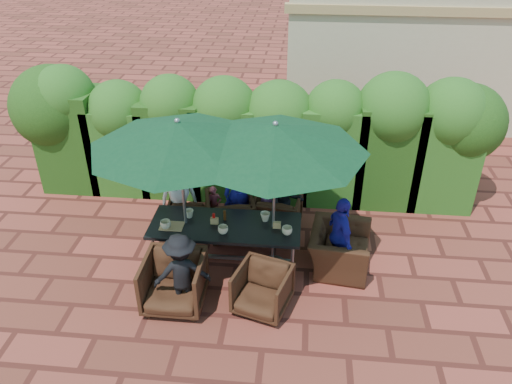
# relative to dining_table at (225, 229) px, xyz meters

# --- Properties ---
(ground) EXTENTS (80.00, 80.00, 0.00)m
(ground) POSITION_rel_dining_table_xyz_m (0.16, -0.04, -0.67)
(ground) COLOR brown
(ground) RESTS_ON ground
(dining_table) EXTENTS (2.29, 0.90, 0.75)m
(dining_table) POSITION_rel_dining_table_xyz_m (0.00, 0.00, 0.00)
(dining_table) COLOR black
(dining_table) RESTS_ON ground
(umbrella_left) EXTENTS (2.57, 2.57, 2.46)m
(umbrella_left) POSITION_rel_dining_table_xyz_m (-0.61, -0.00, 1.54)
(umbrella_left) COLOR gray
(umbrella_left) RESTS_ON ground
(umbrella_right) EXTENTS (2.62, 2.62, 2.46)m
(umbrella_right) POSITION_rel_dining_table_xyz_m (0.73, 0.03, 1.54)
(umbrella_right) COLOR gray
(umbrella_right) RESTS_ON ground
(chair_far_left) EXTENTS (0.74, 0.70, 0.69)m
(chair_far_left) POSITION_rel_dining_table_xyz_m (-0.78, 0.98, -0.33)
(chair_far_left) COLOR black
(chair_far_left) RESTS_ON ground
(chair_far_mid) EXTENTS (0.94, 0.91, 0.81)m
(chair_far_mid) POSITION_rel_dining_table_xyz_m (-0.05, 0.84, -0.27)
(chair_far_mid) COLOR black
(chair_far_mid) RESTS_ON ground
(chair_far_right) EXTENTS (0.86, 0.82, 0.79)m
(chair_far_right) POSITION_rel_dining_table_xyz_m (0.74, 1.00, -0.28)
(chair_far_right) COLOR black
(chair_far_right) RESTS_ON ground
(chair_near_left) EXTENTS (0.84, 0.78, 0.86)m
(chair_near_left) POSITION_rel_dining_table_xyz_m (-0.59, -0.97, -0.24)
(chair_near_left) COLOR black
(chair_near_left) RESTS_ON ground
(chair_near_right) EXTENTS (0.88, 0.85, 0.74)m
(chair_near_right) POSITION_rel_dining_table_xyz_m (0.66, -0.93, -0.31)
(chair_near_right) COLOR black
(chair_near_right) RESTS_ON ground
(chair_end_right) EXTENTS (0.79, 1.10, 0.90)m
(chair_end_right) POSITION_rel_dining_table_xyz_m (1.76, 0.11, -0.23)
(chair_end_right) COLOR black
(chair_end_right) RESTS_ON ground
(adult_far_left) EXTENTS (0.74, 0.61, 1.29)m
(adult_far_left) POSITION_rel_dining_table_xyz_m (-0.93, 0.87, -0.03)
(adult_far_left) COLOR silver
(adult_far_left) RESTS_ON ground
(adult_far_mid) EXTENTS (0.57, 0.50, 1.41)m
(adult_far_mid) POSITION_rel_dining_table_xyz_m (0.07, 1.02, 0.03)
(adult_far_mid) COLOR #211D9F
(adult_far_mid) RESTS_ON ground
(adult_far_right) EXTENTS (0.69, 0.54, 1.26)m
(adult_far_right) POSITION_rel_dining_table_xyz_m (0.88, 0.90, -0.04)
(adult_far_right) COLOR black
(adult_far_right) RESTS_ON ground
(adult_near_left) EXTENTS (0.84, 0.55, 1.21)m
(adult_near_left) POSITION_rel_dining_table_xyz_m (-0.45, -1.01, -0.07)
(adult_near_left) COLOR black
(adult_near_left) RESTS_ON ground
(adult_end_right) EXTENTS (0.60, 0.84, 1.29)m
(adult_end_right) POSITION_rel_dining_table_xyz_m (1.75, 0.03, -0.03)
(adult_end_right) COLOR #211D9F
(adult_end_right) RESTS_ON ground
(child_left) EXTENTS (0.32, 0.29, 0.74)m
(child_left) POSITION_rel_dining_table_xyz_m (-0.38, 1.11, -0.31)
(child_left) COLOR #D34A5D
(child_left) RESTS_ON ground
(child_right) EXTENTS (0.37, 0.34, 0.82)m
(child_right) POSITION_rel_dining_table_xyz_m (0.55, 0.97, -0.26)
(child_right) COLOR #9A4FAC
(child_right) RESTS_ON ground
(pedestrian_a) EXTENTS (1.52, 1.02, 1.54)m
(pedestrian_a) POSITION_rel_dining_table_xyz_m (1.65, 4.22, 0.10)
(pedestrian_a) COLOR green
(pedestrian_a) RESTS_ON ground
(pedestrian_b) EXTENTS (0.88, 0.55, 1.79)m
(pedestrian_b) POSITION_rel_dining_table_xyz_m (2.83, 4.32, 0.22)
(pedestrian_b) COLOR #D34A5D
(pedestrian_b) RESTS_ON ground
(pedestrian_c) EXTENTS (1.19, 0.90, 1.69)m
(pedestrian_c) POSITION_rel_dining_table_xyz_m (3.39, 4.11, 0.17)
(pedestrian_c) COLOR gray
(pedestrian_c) RESTS_ON ground
(cup_a) EXTENTS (0.16, 0.16, 0.13)m
(cup_a) POSITION_rel_dining_table_xyz_m (-0.87, -0.18, 0.14)
(cup_a) COLOR beige
(cup_a) RESTS_ON dining_table
(cup_b) EXTENTS (0.14, 0.14, 0.13)m
(cup_b) POSITION_rel_dining_table_xyz_m (-0.58, 0.15, 0.14)
(cup_b) COLOR beige
(cup_b) RESTS_ON dining_table
(cup_c) EXTENTS (0.16, 0.16, 0.12)m
(cup_c) POSITION_rel_dining_table_xyz_m (0.00, -0.23, 0.14)
(cup_c) COLOR beige
(cup_c) RESTS_ON dining_table
(cup_d) EXTENTS (0.15, 0.15, 0.14)m
(cup_d) POSITION_rel_dining_table_xyz_m (0.60, 0.17, 0.15)
(cup_d) COLOR beige
(cup_d) RESTS_ON dining_table
(cup_e) EXTENTS (0.16, 0.16, 0.12)m
(cup_e) POSITION_rel_dining_table_xyz_m (0.95, -0.16, 0.14)
(cup_e) COLOR beige
(cup_e) RESTS_ON dining_table
(ketchup_bottle) EXTENTS (0.04, 0.04, 0.17)m
(ketchup_bottle) POSITION_rel_dining_table_xyz_m (-0.18, 0.03, 0.16)
(ketchup_bottle) COLOR #B20C0A
(ketchup_bottle) RESTS_ON dining_table
(sauce_bottle) EXTENTS (0.04, 0.04, 0.17)m
(sauce_bottle) POSITION_rel_dining_table_xyz_m (-0.02, 0.13, 0.16)
(sauce_bottle) COLOR #4C230C
(sauce_bottle) RESTS_ON dining_table
(serving_tray) EXTENTS (0.35, 0.25, 0.02)m
(serving_tray) POSITION_rel_dining_table_xyz_m (-0.79, -0.13, 0.08)
(serving_tray) COLOR #AD8053
(serving_tray) RESTS_ON dining_table
(number_block_left) EXTENTS (0.12, 0.06, 0.10)m
(number_block_left) POSITION_rel_dining_table_xyz_m (-0.17, 0.01, 0.13)
(number_block_left) COLOR tan
(number_block_left) RESTS_ON dining_table
(number_block_right) EXTENTS (0.12, 0.06, 0.10)m
(number_block_right) POSITION_rel_dining_table_xyz_m (0.79, -0.01, 0.13)
(number_block_right) COLOR tan
(number_block_right) RESTS_ON dining_table
(hedge_wall) EXTENTS (9.10, 1.60, 2.50)m
(hedge_wall) POSITION_rel_dining_table_xyz_m (0.12, 2.28, 0.69)
(hedge_wall) COLOR #15340E
(hedge_wall) RESTS_ON ground
(building) EXTENTS (6.20, 3.08, 3.20)m
(building) POSITION_rel_dining_table_xyz_m (3.66, 6.95, 0.93)
(building) COLOR beige
(building) RESTS_ON ground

